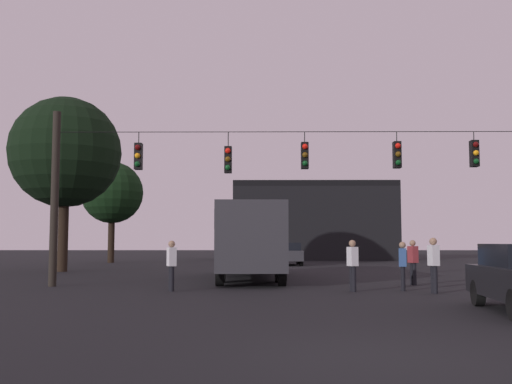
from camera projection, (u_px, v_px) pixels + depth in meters
name	position (u px, v px, depth m)	size (l,w,h in m)	color
ground_plane	(290.00, 271.00, 32.43)	(168.00, 168.00, 0.00)	black
overhead_signal_span	(306.00, 183.00, 21.19)	(18.19, 0.44, 6.27)	black
city_bus	(250.00, 235.00, 25.45)	(2.85, 11.07, 3.00)	#2D2D33
car_far_left	(288.00, 253.00, 40.44)	(1.86, 4.36, 1.52)	#2D2D33
pedestrian_crossing_left	(171.00, 263.00, 19.00)	(0.36, 0.42, 1.61)	black
pedestrian_crossing_center	(434.00, 262.00, 18.18)	(0.30, 0.40, 1.70)	black
pedestrian_crossing_right	(353.00, 262.00, 18.84)	(0.34, 0.42, 1.63)	black
pedestrian_near_bus	(403.00, 263.00, 19.13)	(0.32, 0.41, 1.57)	black
pedestrian_trailing	(413.00, 260.00, 21.69)	(0.34, 0.42, 1.63)	black
corner_building	(312.00, 222.00, 54.36)	(14.17, 8.84, 6.81)	black
tree_left_silhouette	(112.00, 193.00, 45.60)	(4.72, 4.72, 7.72)	black
tree_behind_building	(65.00, 153.00, 32.03)	(5.94, 5.94, 9.37)	black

